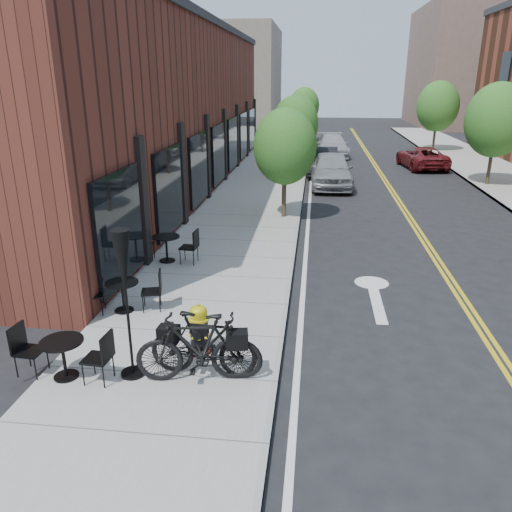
{
  "coord_description": "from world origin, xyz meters",
  "views": [
    {
      "loc": [
        0.47,
        -8.56,
        4.85
      ],
      "look_at": [
        -0.8,
        2.15,
        1.0
      ],
      "focal_mm": 35.0,
      "sensor_mm": 36.0,
      "label": 1
    }
  ],
  "objects_px": {
    "patio_umbrella": "(124,274)",
    "parked_car_c": "(332,146)",
    "bistro_set_c": "(166,245)",
    "parked_car_b": "(323,161)",
    "parked_car_far": "(422,157)",
    "bistro_set_a": "(63,353)",
    "bicycle_right": "(206,345)",
    "parked_car_a": "(331,170)",
    "bicycle_left": "(197,348)",
    "bistro_set_b": "(123,292)",
    "fire_hydrant": "(199,330)"
  },
  "relations": [
    {
      "from": "bicycle_right",
      "to": "parked_car_b",
      "type": "distance_m",
      "value": 19.91
    },
    {
      "from": "parked_car_far",
      "to": "bistro_set_a",
      "type": "bearing_deg",
      "value": 59.12
    },
    {
      "from": "fire_hydrant",
      "to": "bicycle_left",
      "type": "height_order",
      "value": "bicycle_left"
    },
    {
      "from": "bicycle_left",
      "to": "bistro_set_c",
      "type": "relative_size",
      "value": 1.14
    },
    {
      "from": "bistro_set_c",
      "to": "parked_car_far",
      "type": "relative_size",
      "value": 0.4
    },
    {
      "from": "parked_car_far",
      "to": "parked_car_c",
      "type": "bearing_deg",
      "value": -46.63
    },
    {
      "from": "patio_umbrella",
      "to": "parked_car_c",
      "type": "distance_m",
      "value": 26.94
    },
    {
      "from": "parked_car_b",
      "to": "parked_car_far",
      "type": "xyz_separation_m",
      "value": [
        5.6,
        2.6,
        -0.09
      ]
    },
    {
      "from": "bicycle_left",
      "to": "bistro_set_b",
      "type": "xyz_separation_m",
      "value": [
        -2.17,
        2.37,
        -0.16
      ]
    },
    {
      "from": "bicycle_left",
      "to": "bicycle_right",
      "type": "bearing_deg",
      "value": 134.48
    },
    {
      "from": "bistro_set_c",
      "to": "parked_car_b",
      "type": "relative_size",
      "value": 0.41
    },
    {
      "from": "bistro_set_c",
      "to": "parked_car_c",
      "type": "distance_m",
      "value": 21.72
    },
    {
      "from": "patio_umbrella",
      "to": "parked_car_b",
      "type": "bearing_deg",
      "value": 80.53
    },
    {
      "from": "bistro_set_b",
      "to": "parked_car_c",
      "type": "bearing_deg",
      "value": 63.76
    },
    {
      "from": "bistro_set_a",
      "to": "bistro_set_c",
      "type": "relative_size",
      "value": 0.95
    },
    {
      "from": "bicycle_left",
      "to": "patio_umbrella",
      "type": "xyz_separation_m",
      "value": [
        -1.13,
        0.04,
        1.23
      ]
    },
    {
      "from": "bistro_set_a",
      "to": "parked_car_far",
      "type": "bearing_deg",
      "value": 70.46
    },
    {
      "from": "bicycle_left",
      "to": "parked_car_a",
      "type": "height_order",
      "value": "parked_car_a"
    },
    {
      "from": "bistro_set_b",
      "to": "parked_car_far",
      "type": "height_order",
      "value": "parked_car_far"
    },
    {
      "from": "fire_hydrant",
      "to": "parked_car_far",
      "type": "distance_m",
      "value": 23.1
    },
    {
      "from": "fire_hydrant",
      "to": "parked_car_b",
      "type": "height_order",
      "value": "parked_car_b"
    },
    {
      "from": "bistro_set_a",
      "to": "patio_umbrella",
      "type": "xyz_separation_m",
      "value": [
        1.09,
        0.21,
        1.38
      ]
    },
    {
      "from": "parked_car_b",
      "to": "parked_car_c",
      "type": "distance_m",
      "value": 6.71
    },
    {
      "from": "parked_car_a",
      "to": "parked_car_far",
      "type": "height_order",
      "value": "parked_car_a"
    },
    {
      "from": "bicycle_right",
      "to": "patio_umbrella",
      "type": "bearing_deg",
      "value": 99.23
    },
    {
      "from": "bicycle_left",
      "to": "parked_car_b",
      "type": "relative_size",
      "value": 0.47
    },
    {
      "from": "patio_umbrella",
      "to": "parked_car_far",
      "type": "xyz_separation_m",
      "value": [
        8.93,
        22.53,
        -1.34
      ]
    },
    {
      "from": "bistro_set_c",
      "to": "patio_umbrella",
      "type": "xyz_separation_m",
      "value": [
        1.01,
        -5.47,
        1.36
      ]
    },
    {
      "from": "bicycle_right",
      "to": "parked_car_a",
      "type": "bearing_deg",
      "value": -4.89
    },
    {
      "from": "bistro_set_b",
      "to": "patio_umbrella",
      "type": "bearing_deg",
      "value": -80.47
    },
    {
      "from": "bistro_set_b",
      "to": "parked_car_a",
      "type": "bearing_deg",
      "value": 57.22
    },
    {
      "from": "bicycle_right",
      "to": "parked_car_a",
      "type": "height_order",
      "value": "parked_car_a"
    },
    {
      "from": "bistro_set_a",
      "to": "parked_car_far",
      "type": "xyz_separation_m",
      "value": [
        10.02,
        22.74,
        0.05
      ]
    },
    {
      "from": "bicycle_right",
      "to": "parked_car_c",
      "type": "distance_m",
      "value": 26.63
    },
    {
      "from": "bistro_set_a",
      "to": "bistro_set_c",
      "type": "distance_m",
      "value": 5.68
    },
    {
      "from": "parked_car_b",
      "to": "parked_car_c",
      "type": "relative_size",
      "value": 0.9
    },
    {
      "from": "fire_hydrant",
      "to": "bicycle_right",
      "type": "relative_size",
      "value": 0.5
    },
    {
      "from": "bistro_set_b",
      "to": "patio_umbrella",
      "type": "relative_size",
      "value": 0.65
    },
    {
      "from": "fire_hydrant",
      "to": "bicycle_right",
      "type": "distance_m",
      "value": 0.79
    },
    {
      "from": "bistro_set_b",
      "to": "parked_car_c",
      "type": "distance_m",
      "value": 24.79
    },
    {
      "from": "parked_car_c",
      "to": "bistro_set_a",
      "type": "bearing_deg",
      "value": -103.67
    },
    {
      "from": "bistro_set_b",
      "to": "patio_umbrella",
      "type": "height_order",
      "value": "patio_umbrella"
    },
    {
      "from": "bicycle_left",
      "to": "bistro_set_c",
      "type": "xyz_separation_m",
      "value": [
        -2.13,
        5.5,
        -0.13
      ]
    },
    {
      "from": "bicycle_left",
      "to": "parked_car_c",
      "type": "height_order",
      "value": "parked_car_c"
    },
    {
      "from": "fire_hydrant",
      "to": "bistro_set_c",
      "type": "distance_m",
      "value": 5.02
    },
    {
      "from": "parked_car_a",
      "to": "parked_car_b",
      "type": "relative_size",
      "value": 1.1
    },
    {
      "from": "bicycle_right",
      "to": "patio_umbrella",
      "type": "xyz_separation_m",
      "value": [
        -1.24,
        -0.12,
        1.25
      ]
    },
    {
      "from": "bistro_set_a",
      "to": "parked_car_a",
      "type": "bearing_deg",
      "value": 78.46
    },
    {
      "from": "bistro_set_b",
      "to": "bistro_set_c",
      "type": "distance_m",
      "value": 3.13
    },
    {
      "from": "bistro_set_c",
      "to": "parked_car_b",
      "type": "xyz_separation_m",
      "value": [
        4.33,
        14.46,
        0.12
      ]
    }
  ]
}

